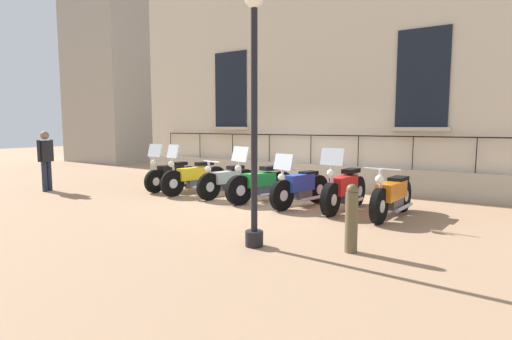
# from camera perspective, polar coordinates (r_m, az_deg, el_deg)

# --- Properties ---
(ground_plane) EXTENTS (60.00, 60.00, 0.00)m
(ground_plane) POSITION_cam_1_polar(r_m,az_deg,el_deg) (10.20, 1.44, -4.23)
(ground_plane) COLOR #9E7A5B
(building_facade) EXTENTS (0.82, 13.94, 6.81)m
(building_facade) POSITION_cam_1_polar(r_m,az_deg,el_deg) (12.70, 8.69, 12.70)
(building_facade) COLOR beige
(building_facade) RESTS_ON ground_plane
(motorcycle_black) EXTENTS (1.94, 0.62, 1.36)m
(motorcycle_black) POSITION_cam_1_polar(r_m,az_deg,el_deg) (11.92, -11.79, -0.66)
(motorcycle_black) COLOR black
(motorcycle_black) RESTS_ON ground_plane
(motorcycle_yellow) EXTENTS (2.17, 0.68, 1.37)m
(motorcycle_yellow) POSITION_cam_1_polar(r_m,az_deg,el_deg) (11.24, -8.67, -0.98)
(motorcycle_yellow) COLOR black
(motorcycle_yellow) RESTS_ON ground_plane
(motorcycle_silver) EXTENTS (1.93, 0.71, 0.98)m
(motorcycle_silver) POSITION_cam_1_polar(r_m,az_deg,el_deg) (10.52, -4.02, -1.57)
(motorcycle_silver) COLOR black
(motorcycle_silver) RESTS_ON ground_plane
(motorcycle_green) EXTENTS (1.96, 0.91, 1.37)m
(motorcycle_green) POSITION_cam_1_polar(r_m,az_deg,el_deg) (9.87, 0.61, -1.94)
(motorcycle_green) COLOR black
(motorcycle_green) RESTS_ON ground_plane
(motorcycle_blue) EXTENTS (1.94, 0.74, 1.25)m
(motorcycle_blue) POSITION_cam_1_polar(r_m,az_deg,el_deg) (9.31, 6.24, -2.46)
(motorcycle_blue) COLOR black
(motorcycle_blue) RESTS_ON ground_plane
(motorcycle_red) EXTENTS (2.09, 0.61, 1.40)m
(motorcycle_red) POSITION_cam_1_polar(r_m,az_deg,el_deg) (9.07, 12.35, -2.77)
(motorcycle_red) COLOR black
(motorcycle_red) RESTS_ON ground_plane
(motorcycle_orange) EXTENTS (2.13, 0.70, 1.06)m
(motorcycle_orange) POSITION_cam_1_polar(r_m,az_deg,el_deg) (8.66, 18.65, -3.47)
(motorcycle_orange) COLOR black
(motorcycle_orange) RESTS_ON ground_plane
(lamppost) EXTENTS (0.28, 0.28, 3.83)m
(lamppost) POSITION_cam_1_polar(r_m,az_deg,el_deg) (6.10, -0.26, 7.04)
(lamppost) COLOR black
(lamppost) RESTS_ON ground_plane
(bollard) EXTENTS (0.19, 0.19, 1.02)m
(bollard) POSITION_cam_1_polar(r_m,az_deg,el_deg) (6.12, 13.30, -6.60)
(bollard) COLOR brown
(bollard) RESTS_ON ground_plane
(pedestrian_standing) EXTENTS (0.52, 0.30, 1.70)m
(pedestrian_standing) POSITION_cam_1_polar(r_m,az_deg,el_deg) (12.91, -27.50, 1.59)
(pedestrian_standing) COLOR #23283D
(pedestrian_standing) RESTS_ON ground_plane
(distant_building) EXTENTS (5.43, 4.25, 10.56)m
(distant_building) POSITION_cam_1_polar(r_m,az_deg,el_deg) (23.59, -17.43, 14.32)
(distant_building) COLOR #9E9384
(distant_building) RESTS_ON ground_plane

